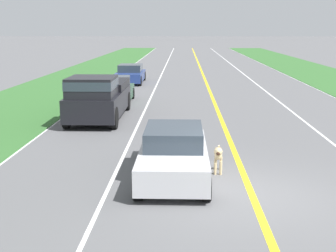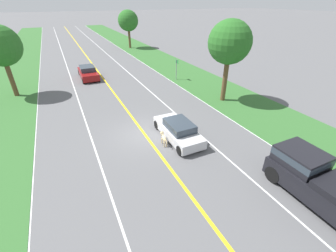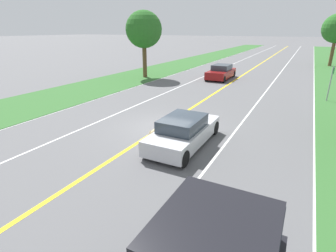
# 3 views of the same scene
# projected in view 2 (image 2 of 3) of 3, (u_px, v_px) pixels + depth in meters

# --- Properties ---
(ground_plane) EXTENTS (400.00, 400.00, 0.00)m
(ground_plane) POSITION_uv_depth(u_px,v_px,m) (145.00, 134.00, 15.92)
(ground_plane) COLOR #5B5B5E
(centre_divider_line) EXTENTS (0.18, 160.00, 0.01)m
(centre_divider_line) POSITION_uv_depth(u_px,v_px,m) (145.00, 134.00, 15.91)
(centre_divider_line) COLOR yellow
(centre_divider_line) RESTS_ON ground
(lane_edge_line_right) EXTENTS (0.14, 160.00, 0.01)m
(lane_edge_line_right) POSITION_uv_depth(u_px,v_px,m) (224.00, 115.00, 18.56)
(lane_edge_line_right) COLOR white
(lane_edge_line_right) RESTS_ON ground
(lane_edge_line_left) EXTENTS (0.14, 160.00, 0.01)m
(lane_edge_line_left) POSITION_uv_depth(u_px,v_px,m) (33.00, 161.00, 13.27)
(lane_edge_line_left) COLOR white
(lane_edge_line_left) RESTS_ON ground
(lane_dash_same_dir) EXTENTS (0.10, 160.00, 0.01)m
(lane_dash_same_dir) POSITION_uv_depth(u_px,v_px,m) (187.00, 124.00, 17.24)
(lane_dash_same_dir) COLOR white
(lane_dash_same_dir) RESTS_ON ground
(lane_dash_oncoming) EXTENTS (0.10, 160.00, 0.01)m
(lane_dash_oncoming) POSITION_uv_depth(u_px,v_px,m) (94.00, 146.00, 14.59)
(lane_dash_oncoming) COLOR white
(lane_dash_oncoming) RESTS_ON ground
(grass_verge_right) EXTENTS (6.00, 160.00, 0.03)m
(grass_verge_right) POSITION_uv_depth(u_px,v_px,m) (252.00, 108.00, 19.68)
(grass_verge_right) COLOR #33662D
(grass_verge_right) RESTS_ON ground
(ego_car) EXTENTS (1.80, 4.41, 1.31)m
(ego_car) POSITION_uv_depth(u_px,v_px,m) (178.00, 130.00, 15.15)
(ego_car) COLOR silver
(ego_car) RESTS_ON ground
(dog) EXTENTS (0.30, 1.19, 0.83)m
(dog) POSITION_uv_depth(u_px,v_px,m) (164.00, 137.00, 14.55)
(dog) COLOR #D1B784
(dog) RESTS_ON ground
(pickup_truck) EXTENTS (2.11, 5.51, 1.99)m
(pickup_truck) POSITION_uv_depth(u_px,v_px,m) (324.00, 184.00, 10.19)
(pickup_truck) COLOR black
(pickup_truck) RESTS_ON ground
(oncoming_car) EXTENTS (1.93, 4.56, 1.40)m
(oncoming_car) POSITION_uv_depth(u_px,v_px,m) (88.00, 73.00, 26.90)
(oncoming_car) COLOR maroon
(oncoming_car) RESTS_ON ground
(roadside_tree_right_near) EXTENTS (3.66, 3.66, 7.04)m
(roadside_tree_right_near) POSITION_uv_depth(u_px,v_px,m) (230.00, 43.00, 18.73)
(roadside_tree_right_near) COLOR brown
(roadside_tree_right_near) RESTS_ON ground
(roadside_tree_right_far) EXTENTS (3.73, 3.73, 6.74)m
(roadside_tree_right_far) POSITION_uv_depth(u_px,v_px,m) (128.00, 21.00, 41.60)
(roadside_tree_right_far) COLOR brown
(roadside_tree_right_far) RESTS_ON ground
(roadside_tree_left_near) EXTENTS (3.61, 3.61, 6.55)m
(roadside_tree_left_near) POSITION_uv_depth(u_px,v_px,m) (0.00, 46.00, 19.93)
(roadside_tree_left_near) COLOR brown
(roadside_tree_left_near) RESTS_ON ground
(street_sign) EXTENTS (0.11, 0.64, 2.38)m
(street_sign) POSITION_uv_depth(u_px,v_px,m) (176.00, 67.00, 25.93)
(street_sign) COLOR gray
(street_sign) RESTS_ON ground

